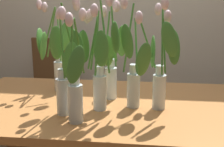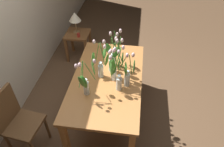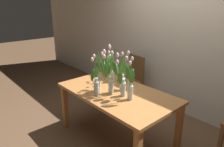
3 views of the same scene
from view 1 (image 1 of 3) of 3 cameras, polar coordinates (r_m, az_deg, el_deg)
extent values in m
cube|color=#B7753D|center=(1.68, -1.31, -6.20)|extent=(1.60, 0.90, 0.04)
cube|color=#B7753D|center=(2.38, -18.08, -10.16)|extent=(0.07, 0.07, 0.70)
cube|color=#B7753D|center=(2.23, 19.88, -11.99)|extent=(0.07, 0.07, 0.70)
cylinder|color=silver|center=(1.60, 4.01, -3.17)|extent=(0.07, 0.07, 0.18)
cylinder|color=silver|center=(1.57, 4.09, 0.83)|extent=(0.04, 0.04, 0.05)
cylinder|color=silver|center=(1.61, 3.99, -4.19)|extent=(0.06, 0.06, 0.11)
cylinder|color=#478433|center=(1.47, 4.55, 5.20)|extent=(0.03, 0.12, 0.26)
ellipsoid|color=silver|center=(1.40, 5.04, 10.36)|extent=(0.04, 0.04, 0.06)
ellipsoid|color=#427F33|center=(1.45, 5.85, 2.60)|extent=(0.10, 0.06, 0.18)
cylinder|color=#478433|center=(1.55, 6.46, 6.18)|extent=(0.11, 0.03, 0.29)
ellipsoid|color=silver|center=(1.55, 8.60, 11.77)|extent=(0.04, 0.04, 0.06)
ellipsoid|color=#427F33|center=(1.60, 7.62, 4.08)|extent=(0.04, 0.12, 0.18)
cylinder|color=#478433|center=(1.51, 3.11, 6.62)|extent=(0.05, 0.06, 0.33)
ellipsoid|color=silver|center=(1.46, 2.28, 13.04)|extent=(0.04, 0.04, 0.06)
ellipsoid|color=#427F33|center=(1.46, 2.87, 5.97)|extent=(0.09, 0.07, 0.17)
cylinder|color=silver|center=(1.56, -2.29, -3.60)|extent=(0.07, 0.07, 0.18)
cylinder|color=silver|center=(1.53, -2.34, 0.49)|extent=(0.04, 0.04, 0.05)
cylinder|color=silver|center=(1.57, -2.28, -4.64)|extent=(0.06, 0.06, 0.11)
cylinder|color=#478433|center=(1.45, -2.84, 5.68)|extent=(0.01, 0.10, 0.30)
ellipsoid|color=silver|center=(1.38, -3.33, 11.68)|extent=(0.04, 0.04, 0.06)
ellipsoid|color=#427F33|center=(1.40, -2.05, 4.63)|extent=(0.07, 0.02, 0.17)
cylinder|color=#478433|center=(1.53, -3.62, 5.40)|extent=(0.07, 0.05, 0.26)
ellipsoid|color=silver|center=(1.54, -4.67, 10.42)|extent=(0.04, 0.04, 0.06)
ellipsoid|color=#427F33|center=(1.55, -5.44, 4.90)|extent=(0.06, 0.08, 0.18)
cylinder|color=#478433|center=(1.48, -1.32, 6.75)|extent=(0.05, 0.03, 0.35)
ellipsoid|color=silver|center=(1.45, -0.52, 13.57)|extent=(0.04, 0.04, 0.06)
ellipsoid|color=#427F33|center=(1.48, 0.63, 6.67)|extent=(0.06, 0.12, 0.18)
cylinder|color=#478433|center=(1.53, -3.36, 5.56)|extent=(0.05, 0.04, 0.27)
ellipsoid|color=silver|center=(1.53, -4.16, 10.79)|extent=(0.04, 0.04, 0.06)
ellipsoid|color=#427F33|center=(1.54, -5.20, 5.05)|extent=(0.06, 0.10, 0.18)
cylinder|color=silver|center=(1.59, 8.77, -3.41)|extent=(0.07, 0.07, 0.18)
cylinder|color=silver|center=(1.56, 8.93, 0.61)|extent=(0.04, 0.04, 0.05)
cylinder|color=silver|center=(1.60, 8.73, -4.43)|extent=(0.06, 0.06, 0.11)
cylinder|color=#3D752D|center=(1.48, 9.37, 6.31)|extent=(0.01, 0.08, 0.33)
ellipsoid|color=silver|center=(1.43, 9.84, 12.78)|extent=(0.04, 0.04, 0.06)
ellipsoid|color=#427F33|center=(1.45, 10.69, 6.24)|extent=(0.11, 0.03, 0.18)
cylinder|color=#3D752D|center=(1.51, 9.70, 5.26)|extent=(0.03, 0.05, 0.28)
ellipsoid|color=silver|center=(1.47, 10.35, 10.43)|extent=(0.04, 0.04, 0.06)
ellipsoid|color=#427F33|center=(1.49, 11.43, 4.84)|extent=(0.09, 0.07, 0.17)
cylinder|color=silver|center=(1.42, -6.82, -5.61)|extent=(0.07, 0.07, 0.18)
cylinder|color=silver|center=(1.38, -6.96, -1.14)|extent=(0.04, 0.04, 0.05)
cylinder|color=silver|center=(1.43, -6.78, -6.74)|extent=(0.06, 0.06, 0.11)
cylinder|color=#478433|center=(1.33, -7.51, 4.05)|extent=(0.01, 0.05, 0.27)
ellipsoid|color=silver|center=(1.29, -7.99, 9.93)|extent=(0.04, 0.04, 0.06)
ellipsoid|color=#427F33|center=(1.29, -6.78, 1.62)|extent=(0.11, 0.03, 0.18)
cylinder|color=#478433|center=(1.41, -6.14, 4.93)|extent=(0.03, 0.11, 0.27)
ellipsoid|color=silver|center=(1.44, -5.48, 10.90)|extent=(0.04, 0.04, 0.06)
ellipsoid|color=#427F33|center=(1.46, -6.53, 4.70)|extent=(0.08, 0.05, 0.17)
cylinder|color=silver|center=(1.72, -0.25, -1.82)|extent=(0.07, 0.07, 0.18)
cylinder|color=silver|center=(1.70, -0.25, 1.91)|extent=(0.04, 0.04, 0.05)
cylinder|color=silver|center=(1.73, -0.25, -2.77)|extent=(0.06, 0.06, 0.11)
cylinder|color=#478433|center=(1.71, 0.41, 7.14)|extent=(0.03, 0.07, 0.31)
ellipsoid|color=silver|center=(1.72, 0.94, 12.41)|extent=(0.04, 0.04, 0.06)
ellipsoid|color=#4C8E38|center=(1.77, 0.20, 4.87)|extent=(0.11, 0.05, 0.18)
cylinder|color=#478433|center=(1.64, 0.32, 6.93)|extent=(0.04, 0.05, 0.32)
ellipsoid|color=silver|center=(1.61, 0.77, 12.45)|extent=(0.04, 0.04, 0.06)
ellipsoid|color=#4C8E38|center=(1.62, 1.92, 6.04)|extent=(0.07, 0.08, 0.18)
cylinder|color=#478433|center=(1.64, -0.95, 6.45)|extent=(0.03, 0.06, 0.29)
ellipsoid|color=silver|center=(1.59, -1.55, 11.50)|extent=(0.04, 0.04, 0.06)
ellipsoid|color=#4C8E38|center=(1.60, -0.82, 4.22)|extent=(0.08, 0.07, 0.18)
cylinder|color=silver|center=(1.90, -9.68, -0.48)|extent=(0.07, 0.07, 0.18)
cylinder|color=silver|center=(1.87, -9.83, 2.92)|extent=(0.04, 0.04, 0.05)
cylinder|color=silver|center=(1.91, -9.64, -1.35)|extent=(0.06, 0.06, 0.11)
cylinder|color=#56933D|center=(1.89, -11.73, 7.62)|extent=(0.11, 0.05, 0.30)
ellipsoid|color=silver|center=(1.91, -13.41, 12.36)|extent=(0.04, 0.04, 0.06)
ellipsoid|color=#4C8E38|center=(1.90, -13.14, 5.75)|extent=(0.07, 0.11, 0.18)
cylinder|color=#56933D|center=(1.79, -9.84, 6.59)|extent=(0.05, 0.10, 0.25)
ellipsoid|color=silver|center=(1.72, -9.87, 10.78)|extent=(0.04, 0.04, 0.06)
ellipsoid|color=#4C8E38|center=(1.75, -8.81, 6.87)|extent=(0.10, 0.08, 0.18)
cylinder|color=#56933D|center=(1.87, -11.25, 7.38)|extent=(0.08, 0.02, 0.30)
ellipsoid|color=silver|center=(1.88, -12.46, 11.98)|extent=(0.04, 0.04, 0.06)
ellipsoid|color=#4C8E38|center=(1.88, -12.66, 5.03)|extent=(0.05, 0.10, 0.18)
cylinder|color=silver|center=(1.52, -9.07, -4.28)|extent=(0.07, 0.07, 0.18)
cylinder|color=silver|center=(1.49, -9.24, -0.09)|extent=(0.04, 0.04, 0.05)
cylinder|color=silver|center=(1.53, -9.02, -5.34)|extent=(0.06, 0.06, 0.11)
cylinder|color=#478433|center=(1.51, -9.36, 5.55)|extent=(0.03, 0.09, 0.28)
ellipsoid|color=silver|center=(1.54, -9.50, 11.13)|extent=(0.04, 0.04, 0.06)
ellipsoid|color=#4C8E38|center=(1.56, -10.32, 5.63)|extent=(0.08, 0.04, 0.17)
cylinder|color=#478433|center=(1.41, -9.24, 5.09)|extent=(0.04, 0.08, 0.29)
ellipsoid|color=silver|center=(1.36, -9.29, 11.03)|extent=(0.04, 0.04, 0.06)
ellipsoid|color=#4C8E38|center=(1.39, -7.76, 2.46)|extent=(0.09, 0.05, 0.18)
cylinder|color=#478433|center=(1.48, -7.82, 6.22)|extent=(0.06, 0.07, 0.32)
ellipsoid|color=silver|center=(1.49, -6.66, 12.66)|extent=(0.04, 0.04, 0.06)
ellipsoid|color=#4C8E38|center=(1.54, -7.04, 3.65)|extent=(0.09, 0.08, 0.17)
cylinder|color=#478433|center=(1.48, -7.86, 6.46)|extent=(0.06, 0.06, 0.34)
ellipsoid|color=silver|center=(1.48, -6.75, 13.18)|extent=(0.04, 0.04, 0.06)
ellipsoid|color=#4C8E38|center=(1.53, -6.98, 5.12)|extent=(0.07, 0.07, 0.17)
cube|color=brown|center=(2.77, -12.18, -3.95)|extent=(0.45, 0.45, 0.04)
cylinder|color=brown|center=(2.65, -10.18, -10.25)|extent=(0.04, 0.04, 0.43)
cylinder|color=brown|center=(2.80, -16.63, -9.26)|extent=(0.04, 0.04, 0.43)
cylinder|color=brown|center=(2.93, -7.45, -7.59)|extent=(0.04, 0.04, 0.43)
cylinder|color=brown|center=(3.07, -13.42, -6.86)|extent=(0.04, 0.04, 0.43)
cube|color=brown|center=(2.86, -10.87, 1.90)|extent=(0.40, 0.09, 0.46)
camera|label=2|loc=(2.85, -62.19, 34.44)|focal=33.95mm
camera|label=3|loc=(1.76, 107.85, 14.65)|focal=33.57mm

